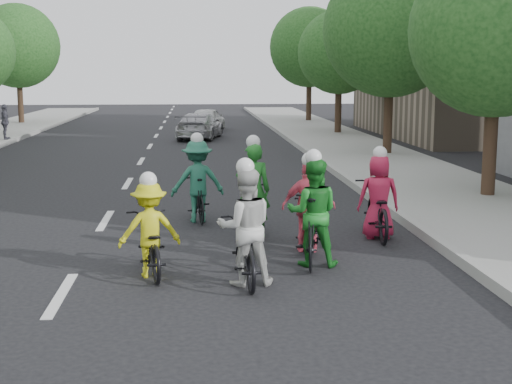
{
  "coord_description": "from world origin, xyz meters",
  "views": [
    {
      "loc": [
        1.87,
        -9.6,
        3.01
      ],
      "look_at": [
        2.89,
        2.36,
        1.0
      ],
      "focal_mm": 50.0,
      "sensor_mm": 36.0,
      "label": 1
    }
  ],
  "objects": [
    {
      "name": "tree_r_0",
      "position": [
        8.8,
        6.6,
        3.96
      ],
      "size": [
        4.0,
        4.0,
        5.97
      ],
      "color": "black",
      "rests_on": "ground"
    },
    {
      "name": "curb_right",
      "position": [
        6.05,
        10.0,
        0.09
      ],
      "size": [
        0.18,
        80.0,
        0.18
      ],
      "primitive_type": "cube",
      "color": "#999993",
      "rests_on": "ground"
    },
    {
      "name": "cyclist_1",
      "position": [
        1.91,
        4.78,
        0.72
      ],
      "size": [
        1.16,
        1.58,
        1.83
      ],
      "rotation": [
        0.0,
        0.0,
        3.29
      ],
      "color": "black",
      "rests_on": "ground"
    },
    {
      "name": "cyclist_0",
      "position": [
        2.56,
        0.35,
        0.65
      ],
      "size": [
        0.86,
        1.77,
        1.84
      ],
      "rotation": [
        0.0,
        0.0,
        3.2
      ],
      "color": "black",
      "rests_on": "ground"
    },
    {
      "name": "sidewalk_right",
      "position": [
        8.0,
        10.0,
        0.07
      ],
      "size": [
        4.0,
        80.0,
        0.15
      ],
      "primitive_type": "cube",
      "color": "gray",
      "rests_on": "ground"
    },
    {
      "name": "spectator_1",
      "position": [
        -6.3,
        22.03,
        0.91
      ],
      "size": [
        0.67,
        0.97,
        1.53
      ],
      "primitive_type": "imported",
      "rotation": [
        0.0,
        0.0,
        1.93
      ],
      "color": "#4A4955",
      "rests_on": "sidewalk_left"
    },
    {
      "name": "follow_car_lead",
      "position": [
        2.08,
        23.29,
        0.6
      ],
      "size": [
        2.46,
        4.38,
        1.2
      ],
      "primitive_type": "imported",
      "rotation": [
        0.0,
        0.0,
        2.94
      ],
      "color": "#AAAAAF",
      "rests_on": "ground"
    },
    {
      "name": "cyclist_3",
      "position": [
        3.69,
        1.3,
        0.7
      ],
      "size": [
        0.93,
        1.94,
        1.85
      ],
      "rotation": [
        0.0,
        0.0,
        2.96
      ],
      "color": "black",
      "rests_on": "ground"
    },
    {
      "name": "ground",
      "position": [
        0.0,
        0.0,
        0.0
      ],
      "size": [
        120.0,
        120.0,
        0.0
      ],
      "primitive_type": "plane",
      "color": "black",
      "rests_on": "ground"
    },
    {
      "name": "cyclist_2",
      "position": [
        3.77,
        2.17,
        0.62
      ],
      "size": [
        0.94,
        1.56,
        1.7
      ],
      "rotation": [
        0.0,
        0.0,
        3.04
      ],
      "color": "black",
      "rests_on": "ground"
    },
    {
      "name": "tree_r_3",
      "position": [
        8.8,
        33.6,
        4.52
      ],
      "size": [
        4.8,
        4.8,
        6.93
      ],
      "color": "black",
      "rests_on": "ground"
    },
    {
      "name": "cyclist_6",
      "position": [
        1.17,
        0.89,
        0.58
      ],
      "size": [
        1.01,
        1.81,
        1.58
      ],
      "rotation": [
        0.0,
        0.0,
        3.33
      ],
      "color": "black",
      "rests_on": "ground"
    },
    {
      "name": "follow_car_trail",
      "position": [
        2.53,
        27.88,
        0.61
      ],
      "size": [
        2.15,
        3.8,
        1.22
      ],
      "primitive_type": "imported",
      "rotation": [
        0.0,
        0.0,
        2.93
      ],
      "color": "white",
      "rests_on": "ground"
    },
    {
      "name": "cyclist_5",
      "position": [
        2.92,
        3.36,
        0.65
      ],
      "size": [
        0.64,
        1.64,
        1.9
      ],
      "rotation": [
        0.0,
        0.0,
        3.13
      ],
      "color": "black",
      "rests_on": "ground"
    },
    {
      "name": "cyclist_4",
      "position": [
        5.2,
        3.05,
        0.6
      ],
      "size": [
        0.81,
        1.97,
        1.71
      ],
      "rotation": [
        0.0,
        0.0,
        3.07
      ],
      "color": "black",
      "rests_on": "ground"
    },
    {
      "name": "tree_l_5",
      "position": [
        -8.2,
        33.0,
        4.52
      ],
      "size": [
        4.8,
        4.8,
        6.93
      ],
      "color": "black",
      "rests_on": "ground"
    },
    {
      "name": "tree_r_2",
      "position": [
        8.8,
        24.6,
        3.96
      ],
      "size": [
        4.0,
        4.0,
        5.97
      ],
      "color": "black",
      "rests_on": "ground"
    },
    {
      "name": "bldg_se",
      "position": [
        16.0,
        24.0,
        4.0
      ],
      "size": [
        10.0,
        14.0,
        8.0
      ],
      "primitive_type": "cube",
      "color": "gray",
      "rests_on": "ground"
    },
    {
      "name": "tree_r_1",
      "position": [
        8.8,
        15.6,
        4.52
      ],
      "size": [
        4.8,
        4.8,
        6.93
      ],
      "color": "black",
      "rests_on": "ground"
    }
  ]
}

